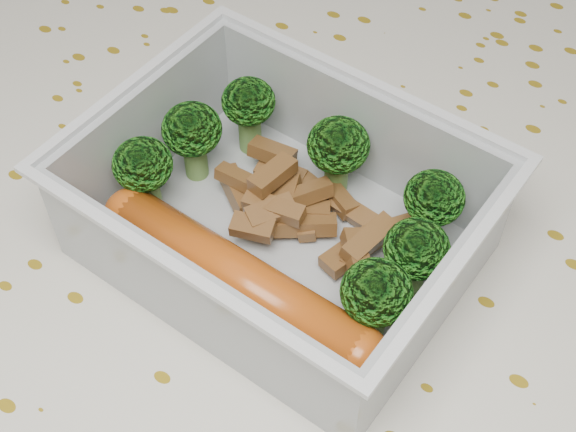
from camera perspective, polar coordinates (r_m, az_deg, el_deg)
The scene contains 6 objects.
dining_table at distance 0.51m, azimuth -0.54°, elevation -8.58°, with size 1.40×0.90×0.75m.
tablecloth at distance 0.47m, azimuth -0.59°, elevation -5.44°, with size 1.46×0.96×0.19m.
lunch_container at distance 0.42m, azimuth -0.53°, elevation -0.41°, with size 0.21×0.17×0.07m.
broccoli_florets at distance 0.41m, azimuth 1.14°, elevation 2.23°, with size 0.18×0.11×0.05m.
meat_pile at distance 0.43m, azimuth 1.29°, elevation 0.47°, with size 0.12×0.07×0.03m.
sausage at distance 0.40m, azimuth -3.58°, elevation -4.67°, with size 0.17×0.04×0.03m.
Camera 1 is at (0.14, -0.21, 1.11)m, focal length 50.00 mm.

